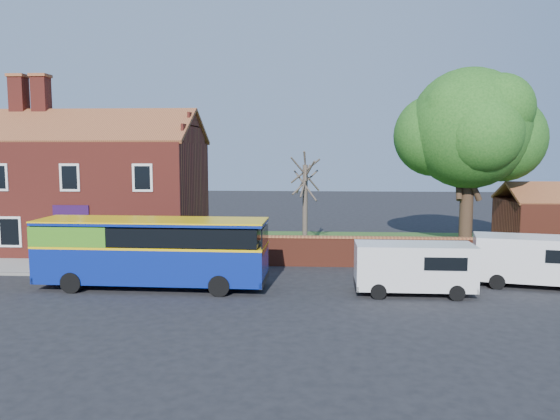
# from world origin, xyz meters

# --- Properties ---
(ground) EXTENTS (120.00, 120.00, 0.00)m
(ground) POSITION_xyz_m (0.00, 0.00, 0.00)
(ground) COLOR black
(ground) RESTS_ON ground
(pavement) EXTENTS (18.00, 3.50, 0.12)m
(pavement) POSITION_xyz_m (-7.00, 5.75, 0.06)
(pavement) COLOR gray
(pavement) RESTS_ON ground
(kerb) EXTENTS (18.00, 0.15, 0.14)m
(kerb) POSITION_xyz_m (-7.00, 4.00, 0.07)
(kerb) COLOR slate
(kerb) RESTS_ON ground
(grass_strip) EXTENTS (26.00, 12.00, 0.04)m
(grass_strip) POSITION_xyz_m (13.00, 13.00, 0.02)
(grass_strip) COLOR #426B28
(grass_strip) RESTS_ON ground
(shop_building) EXTENTS (12.30, 8.13, 10.50)m
(shop_building) POSITION_xyz_m (-7.02, 11.50, 3.41)
(shop_building) COLOR maroon
(shop_building) RESTS_ON ground
(boundary_wall) EXTENTS (22.00, 0.38, 1.60)m
(boundary_wall) POSITION_xyz_m (13.00, 7.00, 0.81)
(boundary_wall) COLOR maroon
(boundary_wall) RESTS_ON ground
(bus) EXTENTS (10.10, 2.81, 3.06)m
(bus) POSITION_xyz_m (-1.24, 2.06, 1.74)
(bus) COLOR navy
(bus) RESTS_ON ground
(van_near) EXTENTS (4.93, 2.10, 2.16)m
(van_near) POSITION_xyz_m (10.41, 1.65, 1.21)
(van_near) COLOR silver
(van_near) RESTS_ON ground
(van_far) EXTENTS (5.43, 3.08, 2.25)m
(van_far) POSITION_xyz_m (16.01, 3.27, 1.26)
(van_far) COLOR silver
(van_far) RESTS_ON ground
(large_tree) EXTENTS (8.89, 7.04, 10.85)m
(large_tree) POSITION_xyz_m (15.32, 11.82, 7.10)
(large_tree) COLOR black
(large_tree) RESTS_ON ground
(bare_tree) EXTENTS (2.14, 2.55, 5.70)m
(bare_tree) POSITION_xyz_m (5.66, 10.75, 2.92)
(bare_tree) COLOR #4C4238
(bare_tree) RESTS_ON ground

